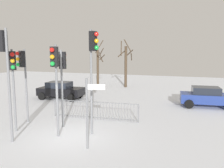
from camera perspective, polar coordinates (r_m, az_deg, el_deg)
ground_plane at (r=11.26m, az=-10.52°, el=-12.82°), size 60.00×60.00×0.00m
traffic_light_foreground_left at (r=10.58m, az=-4.85°, el=6.34°), size 0.53×0.41×5.03m
traffic_light_foreground_right at (r=12.21m, az=-12.32°, el=3.29°), size 0.34×0.57×4.11m
traffic_light_mid_left at (r=10.57m, az=-14.19°, el=3.41°), size 0.36×0.56×4.33m
traffic_light_rear_right at (r=10.78m, az=-25.42°, el=5.49°), size 0.57×0.33×4.99m
traffic_light_mid_right at (r=11.98m, az=-23.69°, el=2.78°), size 0.47×0.46×4.13m
traffic_light_rear_left at (r=13.48m, az=-21.57°, el=3.51°), size 0.38×0.54×4.16m
direction_sign_post at (r=9.29m, az=-5.94°, el=-6.48°), size 0.77×0.26×2.95m
pedestrian_guard_railing at (r=13.60m, az=-4.37°, el=-6.62°), size 5.29×0.53×1.07m
car_blue_near at (r=17.98m, az=22.84°, el=-2.93°), size 3.95×2.25×1.47m
car_black_trailing at (r=19.96m, az=-12.83°, el=-1.47°), size 3.93×2.20×1.47m
bare_tree_left at (r=25.92m, az=3.50°, el=5.00°), size 1.78×1.65×5.41m
bare_tree_centre at (r=26.48m, az=-3.48°, el=4.59°), size 1.40×1.53×5.40m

